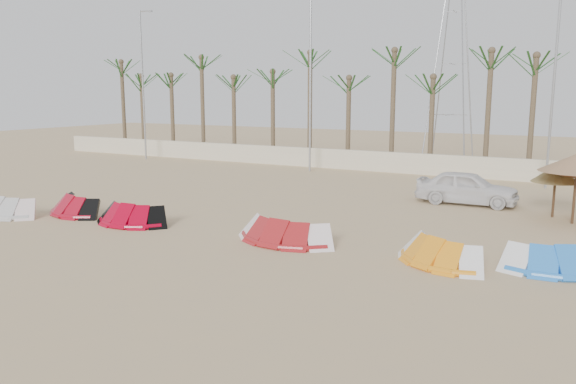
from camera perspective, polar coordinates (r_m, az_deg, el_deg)
The scene contains 15 objects.
ground at distance 16.70m, azimuth -9.96°, elevation -7.56°, with size 120.00×120.00×0.00m, color tan.
boundary_wall at distance 36.09m, azimuth 12.23°, elevation 2.87°, with size 60.00×0.30×1.30m, color beige.
palm_line at distance 37.13m, azimuth 14.25°, elevation 11.95°, with size 52.00×4.00×7.70m.
lamp_a at distance 44.14m, azimuth -14.50°, elevation 10.70°, with size 1.25×0.14×11.00m.
lamp_b at distance 36.13m, azimuth 2.33°, elevation 11.23°, with size 1.25×0.14×11.00m.
lamp_c at distance 32.47m, azimuth 25.49°, elevation 10.42°, with size 1.25×0.14×11.00m.
pylon at distance 41.70m, azimuth 15.86°, elevation 2.75°, with size 3.00×3.00×14.00m, color #A5A8AD, non-canonical shape.
kite_grey at distance 26.06m, azimuth -26.33°, elevation -1.16°, with size 3.27×1.56×0.90m.
kite_red_left at distance 25.15m, azimuth -20.38°, elevation -1.12°, with size 3.35×2.15×0.90m.
kite_red_mid at distance 22.57m, azimuth -15.16°, elevation -2.05°, with size 3.18×1.72×0.90m.
kite_red_right at distance 19.25m, azimuth 0.02°, elevation -3.74°, with size 3.69×1.81×0.90m.
kite_orange at distance 17.41m, azimuth 15.26°, elevation -5.61°, with size 3.43×2.57×0.90m.
kite_blue at distance 18.02m, azimuth 26.27°, elevation -5.77°, with size 3.84×2.71×0.90m.
parasol_left at distance 25.08m, azimuth 25.56°, elevation 1.69°, with size 1.89×1.89×2.15m.
car at distance 26.76m, azimuth 17.72°, elevation 0.43°, with size 1.80×4.49×1.53m, color white.
Camera 1 is at (10.00, -12.41, 5.00)m, focal length 35.00 mm.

